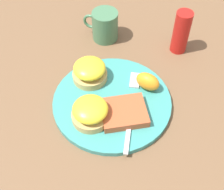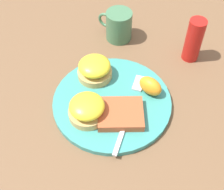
% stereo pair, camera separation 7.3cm
% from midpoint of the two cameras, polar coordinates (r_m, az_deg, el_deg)
% --- Properties ---
extents(ground_plane, '(1.10, 1.10, 0.00)m').
position_cam_midpoint_polar(ground_plane, '(0.75, -2.76, -1.79)').
color(ground_plane, brown).
extents(plate, '(0.28, 0.28, 0.01)m').
position_cam_midpoint_polar(plate, '(0.75, -2.78, -1.47)').
color(plate, teal).
rests_on(plate, ground_plane).
extents(sandwich_benedict_left, '(0.09, 0.09, 0.05)m').
position_cam_midpoint_polar(sandwich_benedict_left, '(0.77, -6.80, 4.19)').
color(sandwich_benedict_left, tan).
rests_on(sandwich_benedict_left, plate).
extents(sandwich_benedict_right, '(0.09, 0.09, 0.05)m').
position_cam_midpoint_polar(sandwich_benedict_right, '(0.69, -6.96, -3.27)').
color(sandwich_benedict_right, tan).
rests_on(sandwich_benedict_right, plate).
extents(hashbrown_patty, '(0.13, 0.12, 0.02)m').
position_cam_midpoint_polar(hashbrown_patty, '(0.71, -0.77, -3.40)').
color(hashbrown_patty, '#AC4E2B').
rests_on(hashbrown_patty, plate).
extents(orange_wedge, '(0.07, 0.05, 0.04)m').
position_cam_midpoint_polar(orange_wedge, '(0.75, 3.81, 2.30)').
color(orange_wedge, orange).
rests_on(orange_wedge, plate).
extents(fork, '(0.06, 0.23, 0.00)m').
position_cam_midpoint_polar(fork, '(0.73, 0.82, -1.90)').
color(fork, silver).
rests_on(fork, plate).
extents(cup, '(0.10, 0.07, 0.09)m').
position_cam_midpoint_polar(cup, '(0.89, -3.75, 12.45)').
color(cup, '#42704C').
rests_on(cup, ground_plane).
extents(condiment_bottle, '(0.04, 0.04, 0.12)m').
position_cam_midpoint_polar(condiment_bottle, '(0.85, 10.14, 11.13)').
color(condiment_bottle, '#B21914').
rests_on(condiment_bottle, ground_plane).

